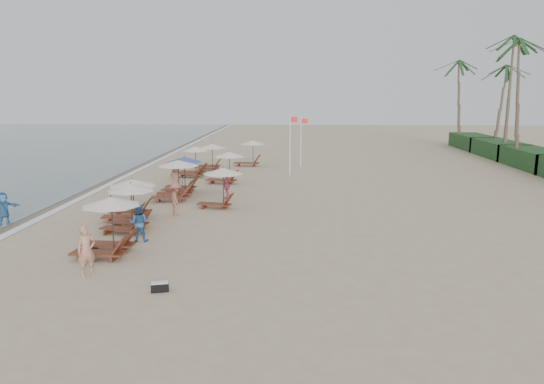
{
  "coord_description": "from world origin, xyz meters",
  "views": [
    {
      "loc": [
        1.78,
        -21.08,
        6.28
      ],
      "look_at": [
        0.6,
        4.05,
        1.3
      ],
      "focal_mm": 33.14,
      "sensor_mm": 36.0,
      "label": 1
    }
  ],
  "objects_px": {
    "lounger_station_3": "(174,181)",
    "beachgoer_mid_b": "(176,199)",
    "lounger_station_1": "(127,208)",
    "flag_pole_near": "(290,142)",
    "lounger_station_6": "(210,156)",
    "inland_station_1": "(225,165)",
    "inland_station_2": "(250,151)",
    "lounger_station_2": "(129,199)",
    "inland_station_0": "(220,182)",
    "beachgoer_far_a": "(227,186)",
    "waterline_walker": "(4,209)",
    "lounger_station_5": "(192,163)",
    "beachgoer_mid_a": "(139,223)",
    "beachgoer_far_b": "(176,178)",
    "duffel_bag": "(160,287)",
    "beachgoer_near": "(86,251)",
    "lounger_station_0": "(106,228)",
    "lounger_station_4": "(181,175)"
  },
  "relations": [
    {
      "from": "waterline_walker",
      "to": "duffel_bag",
      "type": "relative_size",
      "value": 2.59
    },
    {
      "from": "beachgoer_far_a",
      "to": "waterline_walker",
      "type": "distance_m",
      "value": 11.82
    },
    {
      "from": "lounger_station_5",
      "to": "beachgoer_mid_a",
      "type": "relative_size",
      "value": 1.59
    },
    {
      "from": "lounger_station_6",
      "to": "inland_station_0",
      "type": "bearing_deg",
      "value": -78.2
    },
    {
      "from": "lounger_station_4",
      "to": "inland_station_0",
      "type": "bearing_deg",
      "value": -53.56
    },
    {
      "from": "inland_station_0",
      "to": "inland_station_2",
      "type": "height_order",
      "value": "same"
    },
    {
      "from": "inland_station_2",
      "to": "lounger_station_2",
      "type": "bearing_deg",
      "value": -102.93
    },
    {
      "from": "inland_station_2",
      "to": "flag_pole_near",
      "type": "bearing_deg",
      "value": -53.38
    },
    {
      "from": "lounger_station_2",
      "to": "beachgoer_near",
      "type": "relative_size",
      "value": 1.47
    },
    {
      "from": "lounger_station_6",
      "to": "inland_station_1",
      "type": "height_order",
      "value": "inland_station_1"
    },
    {
      "from": "lounger_station_4",
      "to": "beachgoer_far_b",
      "type": "bearing_deg",
      "value": -141.68
    },
    {
      "from": "inland_station_2",
      "to": "waterline_walker",
      "type": "distance_m",
      "value": 22.79
    },
    {
      "from": "lounger_station_2",
      "to": "lounger_station_6",
      "type": "height_order",
      "value": "lounger_station_6"
    },
    {
      "from": "lounger_station_5",
      "to": "waterline_walker",
      "type": "xyz_separation_m",
      "value": [
        -6.15,
        -14.66,
        -0.21
      ]
    },
    {
      "from": "lounger_station_5",
      "to": "beachgoer_mid_a",
      "type": "height_order",
      "value": "lounger_station_5"
    },
    {
      "from": "inland_station_1",
      "to": "flag_pole_near",
      "type": "xyz_separation_m",
      "value": [
        4.51,
        3.84,
        1.29
      ]
    },
    {
      "from": "beachgoer_mid_a",
      "to": "waterline_walker",
      "type": "distance_m",
      "value": 7.7
    },
    {
      "from": "beachgoer_far_a",
      "to": "duffel_bag",
      "type": "bearing_deg",
      "value": 0.19
    },
    {
      "from": "beachgoer_far_a",
      "to": "duffel_bag",
      "type": "distance_m",
      "value": 14.3
    },
    {
      "from": "inland_station_2",
      "to": "beachgoer_far_a",
      "type": "bearing_deg",
      "value": -90.45
    },
    {
      "from": "beachgoer_mid_a",
      "to": "beachgoer_far_b",
      "type": "distance_m",
      "value": 10.6
    },
    {
      "from": "lounger_station_3",
      "to": "lounger_station_6",
      "type": "height_order",
      "value": "lounger_station_3"
    },
    {
      "from": "lounger_station_1",
      "to": "beachgoer_mid_b",
      "type": "xyz_separation_m",
      "value": [
        1.53,
        3.06,
        -0.23
      ]
    },
    {
      "from": "beachgoer_far_b",
      "to": "duffel_bag",
      "type": "bearing_deg",
      "value": -113.58
    },
    {
      "from": "lounger_station_2",
      "to": "flag_pole_near",
      "type": "xyz_separation_m",
      "value": [
        7.97,
        14.21,
        1.56
      ]
    },
    {
      "from": "inland_station_2",
      "to": "beachgoer_mid_a",
      "type": "bearing_deg",
      "value": -96.73
    },
    {
      "from": "inland_station_2",
      "to": "lounger_station_3",
      "type": "bearing_deg",
      "value": -102.61
    },
    {
      "from": "duffel_bag",
      "to": "beachgoer_near",
      "type": "bearing_deg",
      "value": 155.93
    },
    {
      "from": "inland_station_0",
      "to": "duffel_bag",
      "type": "distance_m",
      "value": 12.11
    },
    {
      "from": "beachgoer_near",
      "to": "lounger_station_3",
      "type": "bearing_deg",
      "value": 46.68
    },
    {
      "from": "lounger_station_3",
      "to": "beachgoer_mid_b",
      "type": "xyz_separation_m",
      "value": [
        1.0,
        -3.91,
        -0.29
      ]
    },
    {
      "from": "lounger_station_2",
      "to": "flag_pole_near",
      "type": "bearing_deg",
      "value": 60.73
    },
    {
      "from": "inland_station_0",
      "to": "beachgoer_mid_a",
      "type": "height_order",
      "value": "inland_station_0"
    },
    {
      "from": "lounger_station_3",
      "to": "flag_pole_near",
      "type": "bearing_deg",
      "value": 54.3
    },
    {
      "from": "lounger_station_3",
      "to": "waterline_walker",
      "type": "height_order",
      "value": "lounger_station_3"
    },
    {
      "from": "lounger_station_3",
      "to": "waterline_walker",
      "type": "relative_size",
      "value": 1.77
    },
    {
      "from": "lounger_station_1",
      "to": "flag_pole_near",
      "type": "xyz_separation_m",
      "value": [
        7.32,
        16.42,
        1.5
      ]
    },
    {
      "from": "inland_station_1",
      "to": "waterline_walker",
      "type": "xyz_separation_m",
      "value": [
        -9.11,
        -11.78,
        -0.5
      ]
    },
    {
      "from": "lounger_station_1",
      "to": "inland_station_0",
      "type": "height_order",
      "value": "lounger_station_1"
    },
    {
      "from": "lounger_station_1",
      "to": "flag_pole_near",
      "type": "distance_m",
      "value": 18.04
    },
    {
      "from": "duffel_bag",
      "to": "flag_pole_near",
      "type": "height_order",
      "value": "flag_pole_near"
    },
    {
      "from": "lounger_station_2",
      "to": "waterline_walker",
      "type": "xyz_separation_m",
      "value": [
        -5.65,
        -1.41,
        -0.24
      ]
    },
    {
      "from": "flag_pole_near",
      "to": "lounger_station_6",
      "type": "bearing_deg",
      "value": 158.19
    },
    {
      "from": "lounger_station_5",
      "to": "waterline_walker",
      "type": "bearing_deg",
      "value": -112.76
    },
    {
      "from": "lounger_station_1",
      "to": "inland_station_1",
      "type": "bearing_deg",
      "value": 77.45
    },
    {
      "from": "lounger_station_4",
      "to": "inland_station_1",
      "type": "bearing_deg",
      "value": 54.58
    },
    {
      "from": "lounger_station_0",
      "to": "beachgoer_far_a",
      "type": "xyz_separation_m",
      "value": [
        3.26,
        10.74,
        -0.28
      ]
    },
    {
      "from": "inland_station_1",
      "to": "flag_pole_near",
      "type": "distance_m",
      "value": 6.07
    },
    {
      "from": "lounger_station_6",
      "to": "beachgoer_far_b",
      "type": "relative_size",
      "value": 1.36
    },
    {
      "from": "lounger_station_2",
      "to": "beachgoer_mid_a",
      "type": "bearing_deg",
      "value": -66.07
    }
  ]
}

